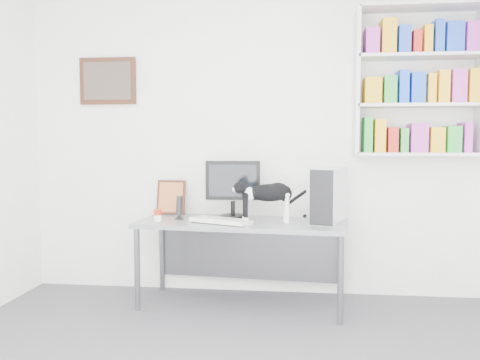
% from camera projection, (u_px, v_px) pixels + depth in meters
% --- Properties ---
extents(room, '(4.01, 4.01, 2.70)m').
position_uv_depth(room, '(213.00, 142.00, 2.54)').
color(room, '#4A4A4F').
rests_on(room, ground).
extents(bookshelf, '(1.03, 0.28, 1.24)m').
position_uv_depth(bookshelf, '(418.00, 81.00, 4.17)').
color(bookshelf, silver).
rests_on(bookshelf, room).
extents(wall_art, '(0.52, 0.04, 0.42)m').
position_uv_depth(wall_art, '(108.00, 81.00, 4.60)').
color(wall_art, '#442116').
rests_on(wall_art, room).
extents(desk, '(1.74, 0.81, 0.70)m').
position_uv_depth(desk, '(242.00, 264.00, 4.17)').
color(desk, gray).
rests_on(desk, room).
extents(monitor, '(0.48, 0.25, 0.49)m').
position_uv_depth(monitor, '(233.00, 189.00, 4.33)').
color(monitor, black).
rests_on(monitor, desk).
extents(keyboard, '(0.53, 0.37, 0.04)m').
position_uv_depth(keyboard, '(221.00, 221.00, 4.04)').
color(keyboard, silver).
rests_on(keyboard, desk).
extents(pc_tower, '(0.32, 0.48, 0.44)m').
position_uv_depth(pc_tower, '(329.00, 195.00, 4.07)').
color(pc_tower, silver).
rests_on(pc_tower, desk).
extents(speaker, '(0.10, 0.10, 0.20)m').
position_uv_depth(speaker, '(179.00, 207.00, 4.23)').
color(speaker, black).
rests_on(speaker, desk).
extents(leaning_print, '(0.26, 0.11, 0.32)m').
position_uv_depth(leaning_print, '(171.00, 197.00, 4.52)').
color(leaning_print, '#442116').
rests_on(leaning_print, desk).
extents(soup_can, '(0.07, 0.07, 0.09)m').
position_uv_depth(soup_can, '(158.00, 215.00, 4.15)').
color(soup_can, '#B1250F').
rests_on(soup_can, desk).
extents(cat, '(0.55, 0.25, 0.33)m').
position_uv_depth(cat, '(268.00, 203.00, 4.02)').
color(cat, black).
rests_on(cat, desk).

